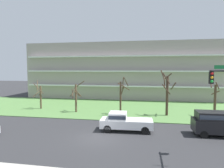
% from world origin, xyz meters
% --- Properties ---
extents(ground, '(160.00, 160.00, 0.00)m').
position_xyz_m(ground, '(0.00, 0.00, 0.00)').
color(ground, '#2D2D30').
extents(grass_lawn_strip, '(80.00, 16.00, 0.08)m').
position_xyz_m(grass_lawn_strip, '(0.00, 14.00, 0.04)').
color(grass_lawn_strip, '#547F42').
rests_on(grass_lawn_strip, ground).
extents(apartment_building, '(43.37, 14.05, 12.20)m').
position_xyz_m(apartment_building, '(0.00, 28.55, 6.10)').
color(apartment_building, '#9E938C').
rests_on(apartment_building, ground).
extents(tree_far_left, '(1.95, 1.97, 4.72)m').
position_xyz_m(tree_far_left, '(-12.36, 11.17, 2.27)').
color(tree_far_left, brown).
rests_on(tree_far_left, ground).
extents(tree_left, '(2.22, 2.18, 4.77)m').
position_xyz_m(tree_left, '(-5.75, 9.87, 2.44)').
color(tree_left, brown).
rests_on(tree_left, ground).
extents(tree_center, '(1.62, 1.98, 5.41)m').
position_xyz_m(tree_center, '(1.11, 9.57, 2.84)').
color(tree_center, '#4C3828').
rests_on(tree_center, ground).
extents(tree_right, '(2.00, 1.95, 6.37)m').
position_xyz_m(tree_right, '(7.41, 9.88, 3.30)').
color(tree_right, '#423023').
rests_on(tree_right, ground).
extents(tree_far_right, '(1.44, 1.25, 5.26)m').
position_xyz_m(tree_far_right, '(13.78, 10.52, 2.50)').
color(tree_far_right, '#4C3828').
rests_on(tree_far_right, ground).
extents(pickup_white_center_left, '(5.48, 2.21, 1.95)m').
position_xyz_m(pickup_white_center_left, '(2.25, 2.49, 1.02)').
color(pickup_white_center_left, white).
rests_on(pickup_white_center_left, ground).
extents(van_black_center_right, '(5.21, 2.02, 2.36)m').
position_xyz_m(van_black_center_right, '(11.69, 2.50, 1.40)').
color(van_black_center_right, black).
rests_on(van_black_center_right, ground).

